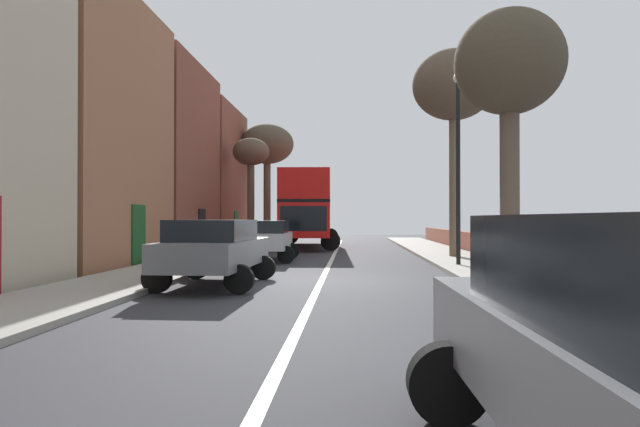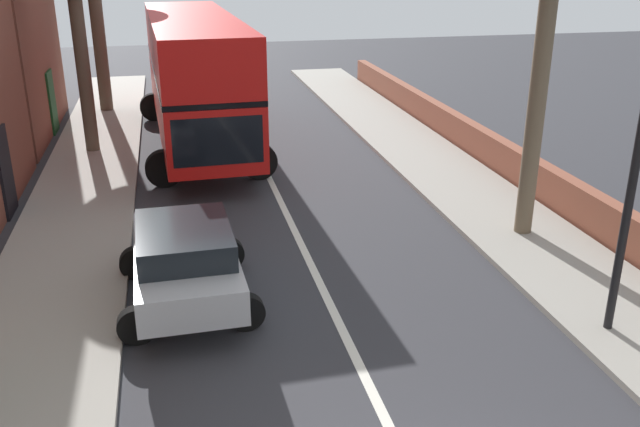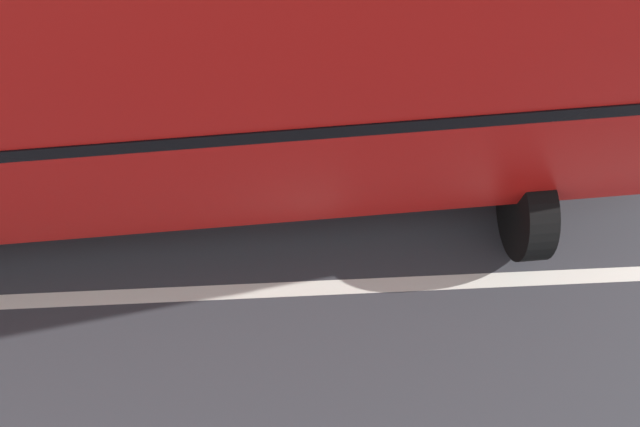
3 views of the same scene
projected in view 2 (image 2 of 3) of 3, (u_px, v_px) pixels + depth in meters
double_decker_bus at (195, 72)px, 21.56m from camera, size 3.87×11.45×4.06m
parked_car_silver_left_3 at (185, 258)px, 12.26m from camera, size 2.50×3.97×1.55m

